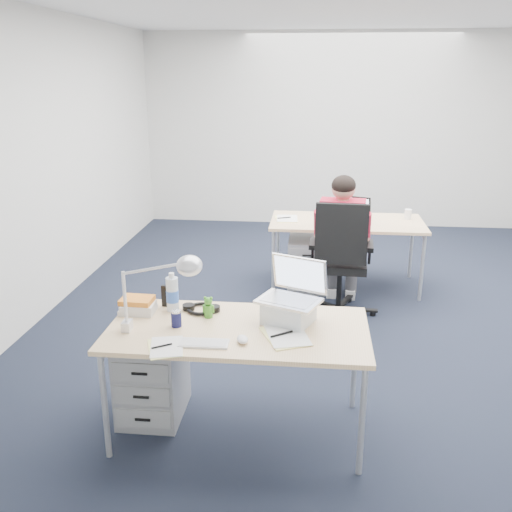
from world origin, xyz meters
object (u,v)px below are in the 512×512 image
at_px(water_bottle, 172,292).
at_px(desk_lamp, 150,292).
at_px(cordless_phone, 165,296).
at_px(far_cup, 408,214).
at_px(seated_person, 342,242).
at_px(book_stack, 138,305).
at_px(drawer_pedestal_near, 153,377).
at_px(desk_far, 347,225).
at_px(dark_laptop, 349,209).
at_px(drawer_pedestal_far, 307,263).
at_px(wireless_keyboard, 204,343).
at_px(silver_laptop, 289,293).
at_px(computer_mouse, 243,339).
at_px(headphones, 201,308).
at_px(bear_figurine, 208,307).
at_px(can_koozie, 176,318).
at_px(desk_near, 238,335).
at_px(office_chair, 339,283).
at_px(sunglasses, 296,324).

height_order(water_bottle, desk_lamp, desk_lamp).
relative_size(cordless_phone, far_cup, 1.39).
xyz_separation_m(seated_person, book_stack, (-1.40, -1.96, 0.11)).
relative_size(drawer_pedestal_near, cordless_phone, 3.71).
relative_size(desk_far, book_stack, 7.24).
xyz_separation_m(seated_person, drawer_pedestal_near, (-1.32, -1.99, -0.40)).
relative_size(desk_far, dark_laptop, 4.27).
bearing_deg(cordless_phone, water_bottle, -28.39).
bearing_deg(drawer_pedestal_far, wireless_keyboard, -100.90).
bearing_deg(water_bottle, book_stack, -165.86).
bearing_deg(book_stack, silver_laptop, -2.89).
bearing_deg(computer_mouse, dark_laptop, 57.81).
bearing_deg(cordless_phone, headphones, 3.41).
distance_m(water_bottle, bear_figurine, 0.27).
relative_size(drawer_pedestal_far, dark_laptop, 1.47).
relative_size(can_koozie, book_stack, 0.47).
bearing_deg(cordless_phone, silver_laptop, 3.08).
bearing_deg(far_cup, bear_figurine, -120.99).
height_order(desk_near, silver_laptop, silver_laptop).
bearing_deg(drawer_pedestal_near, silver_laptop, -0.92).
bearing_deg(water_bottle, can_koozie, -71.26).
relative_size(office_chair, sunglasses, 11.49).
bearing_deg(bear_figurine, far_cup, 73.40).
bearing_deg(headphones, seated_person, 64.89).
distance_m(wireless_keyboard, computer_mouse, 0.22).
bearing_deg(can_koozie, silver_laptop, 11.08).
relative_size(seated_person, headphones, 5.29).
xyz_separation_m(computer_mouse, dark_laptop, (0.76, 2.88, 0.12)).
height_order(computer_mouse, desk_lamp, desk_lamp).
distance_m(drawer_pedestal_near, headphones, 0.59).
relative_size(drawer_pedestal_near, computer_mouse, 5.29).
distance_m(seated_person, can_koozie, 2.41).
bearing_deg(book_stack, headphones, 9.72).
height_order(desk_far, book_stack, book_stack).
bearing_deg(silver_laptop, computer_mouse, -105.99).
distance_m(drawer_pedestal_near, silver_laptop, 1.11).
relative_size(seated_person, bear_figurine, 9.33).
height_order(drawer_pedestal_far, silver_laptop, silver_laptop).
xyz_separation_m(dark_laptop, far_cup, (0.63, 0.20, -0.08)).
relative_size(desk_near, far_cup, 15.04).
bearing_deg(seated_person, computer_mouse, -99.80).
xyz_separation_m(computer_mouse, cordless_phone, (-0.58, 0.48, 0.06)).
bearing_deg(sunglasses, wireless_keyboard, -139.15).
relative_size(drawer_pedestal_far, sunglasses, 5.55).
xyz_separation_m(bear_figurine, dark_laptop, (1.02, 2.55, 0.06)).
bearing_deg(office_chair, wireless_keyboard, -108.23).
bearing_deg(water_bottle, drawer_pedestal_near, -146.79).
relative_size(drawer_pedestal_near, can_koozie, 5.28).
xyz_separation_m(desk_far, far_cup, (0.65, 0.15, 0.10)).
bearing_deg(can_koozie, dark_laptop, 66.28).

